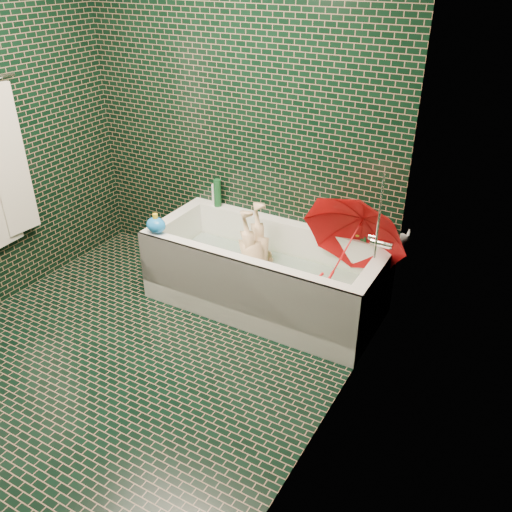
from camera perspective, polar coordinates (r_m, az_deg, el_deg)
The scene contains 18 objects.
floor at distance 3.68m, azimuth -13.26°, elevation -10.74°, with size 2.80×2.80×0.00m, color black.
wall_back at distance 4.09m, azimuth -2.02°, elevation 14.16°, with size 2.80×2.80×0.00m, color black.
wall_right at distance 2.37m, azimuth 7.32°, elevation 2.15°, with size 2.80×2.80×0.00m, color black.
bathtub at distance 3.99m, azimuth 0.84°, elevation -2.58°, with size 1.70×0.75×0.55m.
bath_mat at distance 4.03m, azimuth 0.95°, elevation -3.14°, with size 1.35×0.47×0.01m, color green.
water at distance 3.96m, azimuth 0.97°, elevation -1.38°, with size 1.48×0.53×0.00m, color silver.
faucet at distance 3.46m, azimuth 12.89°, elevation 1.92°, with size 0.18×0.19×0.55m.
child at distance 3.97m, azimuth 0.15°, elevation -1.10°, with size 0.33×0.22×0.92m, color beige.
umbrella at distance 3.60m, azimuth 9.53°, elevation 0.86°, with size 0.69×0.69×0.60m, color red.
soap_bottle_a at distance 3.83m, azimuth 13.80°, elevation 0.90°, with size 0.10×0.10×0.26m, color white.
soap_bottle_b at distance 3.85m, azimuth 13.87°, elevation 1.00°, with size 0.09×0.09×0.20m, color #551E71.
soap_bottle_c at distance 3.87m, azimuth 11.53°, elevation 1.48°, with size 0.13×0.13×0.16m, color #144923.
bottle_right_tall at distance 3.84m, azimuth 11.74°, elevation 3.18°, with size 0.06×0.06×0.24m, color #144923.
bottle_right_pump at distance 3.82m, azimuth 13.48°, elevation 2.34°, with size 0.05×0.05×0.18m, color silver.
bottle_left_tall at distance 4.32m, azimuth -4.08°, elevation 6.63°, with size 0.06×0.06×0.22m, color #144923.
bottle_left_short at distance 4.35m, azimuth -4.34°, elevation 6.44°, with size 0.05×0.05×0.17m, color white.
rubber_duck at distance 3.90m, azimuth 10.75°, elevation 2.46°, with size 0.12×0.09×0.10m.
bath_toy at distance 3.96m, azimuth -10.48°, elevation 3.25°, with size 0.17×0.15×0.15m.
Camera 1 is at (2.07, -1.97, 2.33)m, focal length 38.00 mm.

